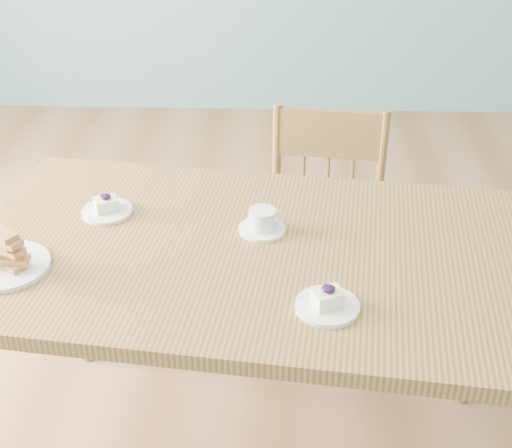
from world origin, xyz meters
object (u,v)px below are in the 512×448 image
cheesecake_plate_near (327,303)px  biscotti_plate (3,255)px  cheesecake_plate_far (107,208)px  dining_chair (323,237)px  dining_table (251,273)px  coffee_cup (263,222)px

cheesecake_plate_near → biscotti_plate: bearing=170.5°
cheesecake_plate_far → dining_chair: bearing=33.5°
dining_table → cheesecake_plate_near: cheesecake_plate_near is taller
dining_table → cheesecake_plate_near: bearing=-45.9°
dining_table → cheesecake_plate_far: (-0.40, 0.16, 0.09)m
dining_chair → cheesecake_plate_near: size_ratio=5.98×
coffee_cup → biscotti_plate: bearing=180.0°
dining_chair → coffee_cup: size_ratio=7.05×
dining_chair → coffee_cup: 0.63m
dining_chair → cheesecake_plate_near: bearing=-86.6°
dining_chair → biscotti_plate: size_ratio=4.08×
dining_table → cheesecake_plate_near: size_ratio=10.55×
biscotti_plate → dining_table: bearing=10.3°
coffee_cup → cheesecake_plate_far: bearing=152.7°
dining_table → dining_chair: 0.66m
dining_table → biscotti_plate: (-0.58, -0.11, 0.11)m
cheesecake_plate_near → cheesecake_plate_far: size_ratio=1.05×
cheesecake_plate_near → cheesecake_plate_far: cheesecake_plate_near is taller
dining_table → coffee_cup: bearing=80.2°
cheesecake_plate_far → coffee_cup: size_ratio=1.12×
cheesecake_plate_far → coffee_cup: coffee_cup is taller
dining_chair → cheesecake_plate_near: 0.87m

